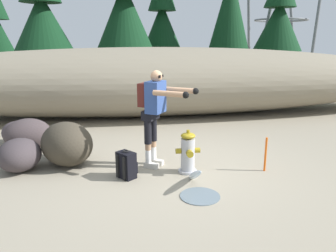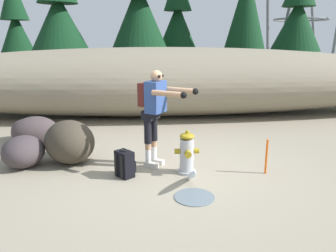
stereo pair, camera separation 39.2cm
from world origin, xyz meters
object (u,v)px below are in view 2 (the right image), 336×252
boulder_large (70,142)px  utility_worker (155,106)px  fire_hydrant (187,154)px  boulder_outlier (26,130)px  survey_stake (266,157)px  boulder_mid (23,152)px  boulder_small (35,132)px  spare_backpack (125,164)px

boulder_large → utility_worker: bearing=-11.5°
fire_hydrant → boulder_outlier: (-3.36, 2.10, -0.09)m
survey_stake → utility_worker: bearing=165.8°
utility_worker → survey_stake: size_ratio=2.85×
boulder_large → boulder_outlier: boulder_large is taller
boulder_mid → boulder_small: 1.19m
utility_worker → boulder_outlier: (-2.84, 1.76, -0.84)m
boulder_outlier → survey_stake: size_ratio=1.05×
boulder_large → boulder_mid: 0.80m
spare_backpack → boulder_large: 1.30m
boulder_mid → boulder_outlier: 1.70m
boulder_outlier → utility_worker: bearing=-31.8°
fire_hydrant → utility_worker: bearing=146.6°
boulder_small → survey_stake: 4.70m
boulder_mid → survey_stake: size_ratio=1.36×
spare_backpack → fire_hydrant: bearing=-34.7°
survey_stake → boulder_small: bearing=157.7°
boulder_mid → boulder_small: bearing=97.6°
fire_hydrant → utility_worker: size_ratio=0.44×
fire_hydrant → survey_stake: fire_hydrant is taller
utility_worker → survey_stake: bearing=18.9°
utility_worker → survey_stake: 2.07m
boulder_outlier → spare_backpack: bearing=-43.4°
spare_backpack → boulder_small: 2.64m
boulder_outlier → boulder_mid: bearing=-73.0°
fire_hydrant → boulder_large: (-2.08, 0.66, 0.05)m
boulder_outlier → boulder_large: bearing=-48.6°
boulder_large → boulder_small: (-0.93, 1.00, -0.07)m
fire_hydrant → boulder_mid: 2.90m
spare_backpack → boulder_small: bearing=98.9°
boulder_large → boulder_mid: size_ratio=1.36×
utility_worker → boulder_small: 2.93m
boulder_large → boulder_small: 1.37m
utility_worker → boulder_small: size_ratio=1.83×
boulder_small → boulder_outlier: 0.56m
fire_hydrant → survey_stake: bearing=-5.4°
utility_worker → boulder_large: 1.74m
boulder_small → boulder_outlier: boulder_small is taller
boulder_small → fire_hydrant: bearing=-28.8°
boulder_large → survey_stake: size_ratio=1.86×
survey_stake → boulder_large: bearing=167.0°
fire_hydrant → boulder_mid: bearing=170.5°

